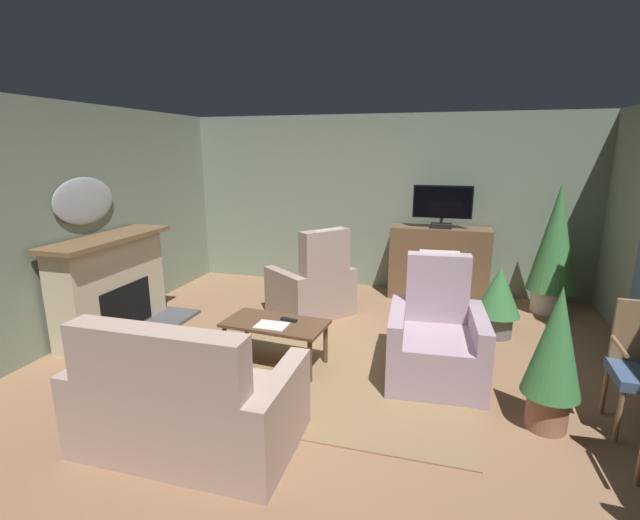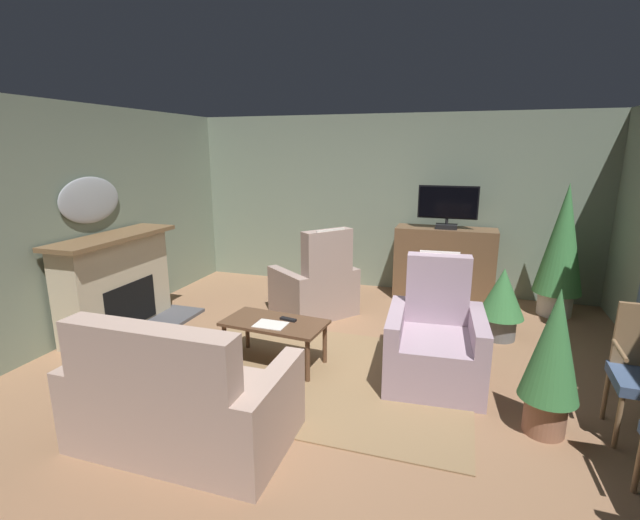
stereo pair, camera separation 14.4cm
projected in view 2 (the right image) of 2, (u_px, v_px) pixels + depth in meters
name	position (u px, v px, depth m)	size (l,w,h in m)	color
ground_plane	(330.00, 377.00, 4.29)	(6.51, 6.50, 0.04)	#936B4C
wall_back	(388.00, 204.00, 6.74)	(6.51, 0.10, 2.57)	gray
wall_left	(64.00, 225.00, 4.87)	(0.10, 6.50, 2.57)	gray
rug_central	(321.00, 374.00, 4.28)	(2.76, 2.00, 0.01)	#8E704C
fireplace	(118.00, 286.00, 5.25)	(0.85, 1.64, 1.14)	#4C4C51
wall_mirror_oval	(90.00, 200.00, 5.08)	(0.06, 0.87, 0.52)	#B2B7BF
tv_cabinet	(444.00, 265.00, 6.35)	(1.36, 0.50, 1.02)	#4A3523
television	(448.00, 206.00, 6.10)	(0.79, 0.20, 0.58)	black
coffee_table	(275.00, 327.00, 4.40)	(1.03, 0.60, 0.45)	brown
tv_remote	(288.00, 319.00, 4.42)	(0.17, 0.05, 0.02)	black
folded_newspaper	(271.00, 325.00, 4.30)	(0.30, 0.22, 0.01)	silver
sofa_floral	(180.00, 402.00, 3.21)	(1.52, 0.89, 1.01)	#BC9E8E
armchair_beside_cabinet	(316.00, 288.00, 5.77)	(1.19, 1.21, 1.16)	#A3897F
armchair_in_far_corner	(435.00, 344.00, 4.13)	(0.91, 0.95, 1.14)	#AD93A3
potted_plant_tall_palm_by_window	(502.00, 299.00, 5.01)	(0.50, 0.50, 0.82)	slate
potted_plant_leafy_by_curtain	(562.00, 246.00, 5.63)	(0.58, 0.58, 1.69)	beige
potted_plant_small_fern_corner	(553.00, 355.00, 3.27)	(0.42, 0.42, 1.14)	#99664C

